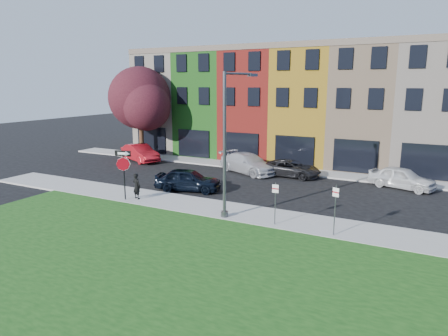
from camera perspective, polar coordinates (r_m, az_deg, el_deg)
The scene contains 15 objects.
ground at distance 20.39m, azimuth -4.16°, elevation -8.50°, with size 120.00×120.00×0.00m, color black.
sidewalk_near at distance 22.02m, azimuth 4.44°, elevation -6.76°, with size 40.00×3.00×0.12m, color #97948F.
sidewalk_far at distance 34.59m, azimuth 4.60°, elevation 0.15°, with size 40.00×2.40×0.12m, color #97948F.
rowhouse_block at distance 39.54m, azimuth 8.92°, elevation 8.73°, with size 30.00×10.12×10.00m.
stop_sign at distance 24.90m, azimuth -14.18°, elevation 0.44°, with size 1.03×0.27×3.06m.
man at distance 25.21m, azimuth -12.37°, elevation -2.54°, with size 0.65×0.50×1.61m, color black.
sedan_near at distance 27.04m, azimuth -5.14°, elevation -1.69°, with size 4.77×2.85×1.52m, color black.
parked_car_red at distance 38.03m, azimuth -11.91°, elevation 2.13°, with size 5.09×3.49×1.59m, color maroon.
parked_car_silver at distance 32.42m, azimuth 3.45°, elevation 0.68°, with size 5.86×4.22×1.58m, color #A5A5AA.
parked_car_dark at distance 31.50m, azimuth 9.48°, elevation -0.05°, with size 4.77×2.37×1.30m, color black.
parked_car_white at distance 30.15m, azimuth 24.07°, elevation -1.29°, with size 4.72×2.96×1.50m, color silver.
street_lamp at distance 20.81m, azimuth 0.50°, elevation 3.22°, with size 1.07×2.49×7.60m.
parking_sign_a at distance 20.19m, azimuth 7.34°, elevation -4.34°, with size 0.32×0.10×2.18m.
parking_sign_b at distance 19.28m, azimuth 15.60°, elevation -5.05°, with size 0.31×0.14×2.43m.
tree_purple at distance 39.80m, azimuth -11.74°, elevation 9.55°, with size 7.16×6.26×8.63m.
Camera 1 is at (10.06, -16.25, 7.11)m, focal length 32.00 mm.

